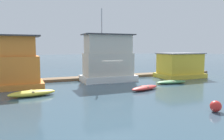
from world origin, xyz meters
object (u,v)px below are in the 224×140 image
houseboat_orange (14,65)px  dinghy_green (171,82)px  houseboat_yellow (180,66)px  buoy_red (216,106)px  dinghy_yellow (32,93)px  dinghy_red (145,88)px  houseboat_white (108,60)px

houseboat_orange → dinghy_green: bearing=-13.9°
houseboat_yellow → dinghy_green: size_ratio=1.59×
houseboat_yellow → buoy_red: 15.60m
dinghy_yellow → dinghy_red: 9.78m
dinghy_green → houseboat_yellow: bearing=41.4°
houseboat_white → dinghy_red: (1.14, -6.25, -2.28)m
dinghy_red → buoy_red: (0.41, -7.58, 0.14)m
dinghy_yellow → dinghy_green: bearing=3.0°
buoy_red → houseboat_yellow: bearing=58.0°
dinghy_green → dinghy_red: bearing=-156.4°
houseboat_yellow → dinghy_red: bearing=-147.0°
houseboat_yellow → dinghy_yellow: (-18.35, -4.38, -1.28)m
dinghy_red → dinghy_yellow: bearing=172.8°
houseboat_orange → dinghy_red: 12.72m
dinghy_yellow → buoy_red: (10.11, -8.81, 0.09)m
dinghy_red → dinghy_green: (4.51, 1.97, -0.02)m
houseboat_white → houseboat_yellow: (9.79, -0.64, -0.95)m
houseboat_orange → dinghy_yellow: size_ratio=1.40×
houseboat_white → dinghy_yellow: houseboat_white is taller
houseboat_orange → dinghy_yellow: bearing=-73.0°
dinghy_yellow → dinghy_green: (14.21, 0.73, -0.07)m
houseboat_orange → houseboat_white: size_ratio=0.65×
houseboat_orange → dinghy_green: houseboat_orange is taller
houseboat_yellow → buoy_red: bearing=-122.0°
houseboat_orange → dinghy_red: houseboat_orange is taller
houseboat_white → dinghy_green: (5.65, -4.29, -2.30)m
dinghy_red → buoy_red: buoy_red is taller
houseboat_yellow → dinghy_red: houseboat_yellow is taller
houseboat_yellow → dinghy_red: size_ratio=1.66×
houseboat_orange → dinghy_green: (15.62, -3.87, -2.08)m
houseboat_orange → houseboat_yellow: 19.77m
dinghy_yellow → buoy_red: size_ratio=5.56×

